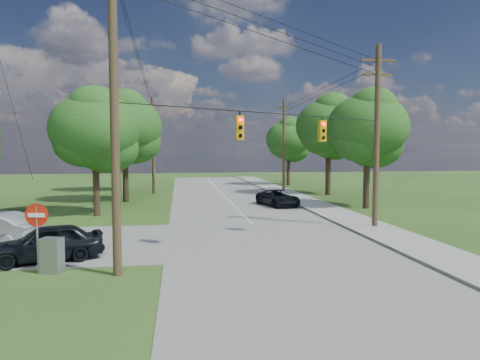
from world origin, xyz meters
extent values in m
plane|color=#2C4D19|center=(0.00, 0.00, 0.00)|extent=(140.00, 140.00, 0.00)
cube|color=gray|center=(2.00, 5.00, 0.01)|extent=(10.00, 100.00, 0.03)
cube|color=#A19F97|center=(8.70, 5.00, 0.06)|extent=(2.60, 100.00, 0.12)
cylinder|color=#4D3A27|center=(-4.60, 0.40, 6.00)|extent=(0.32, 0.32, 12.00)
cylinder|color=#4D3A27|center=(8.90, 8.00, 5.25)|extent=(0.32, 0.32, 10.50)
cube|color=#4D3A27|center=(8.90, 8.00, 9.60)|extent=(2.00, 0.12, 0.14)
cube|color=#4D3A27|center=(8.90, 8.00, 8.80)|extent=(1.70, 0.12, 0.14)
cylinder|color=#4D3A27|center=(8.90, 30.00, 5.00)|extent=(0.32, 0.32, 10.00)
cube|color=#4D3A27|center=(8.90, 30.00, 9.10)|extent=(2.00, 0.12, 0.14)
cylinder|color=#4D3A27|center=(-5.00, 30.00, 5.00)|extent=(0.32, 0.32, 10.00)
cube|color=#4D3A27|center=(-5.00, 30.00, 9.10)|extent=(2.00, 0.12, 0.14)
cylinder|color=black|center=(2.15, 4.20, 10.35)|extent=(13.52, 7.63, 1.53)
cylinder|color=black|center=(2.15, 4.20, 9.95)|extent=(13.52, 7.63, 1.53)
cylinder|color=black|center=(2.15, 4.20, 9.55)|extent=(13.52, 7.63, 1.53)
cylinder|color=black|center=(8.90, 19.00, 9.35)|extent=(0.03, 22.00, 0.53)
cylinder|color=black|center=(-4.80, 15.20, 10.10)|extent=(0.43, 29.60, 2.03)
cylinder|color=black|center=(8.90, 19.00, 8.95)|extent=(0.03, 22.00, 0.53)
cylinder|color=black|center=(-4.80, 15.20, 9.70)|extent=(0.43, 29.60, 2.03)
cylinder|color=black|center=(2.15, 4.20, 6.20)|extent=(13.52, 7.63, 0.04)
cube|color=yellow|center=(0.26, 3.02, 5.48)|extent=(0.32, 0.22, 1.05)
sphere|color=#FF0C05|center=(0.26, 2.88, 5.83)|extent=(0.17, 0.17, 0.17)
cube|color=yellow|center=(0.26, 3.26, 5.48)|extent=(0.32, 0.22, 1.05)
sphere|color=#FF0C05|center=(0.26, 3.40, 5.83)|extent=(0.17, 0.17, 0.17)
cube|color=yellow|center=(4.85, 5.60, 5.48)|extent=(0.32, 0.22, 1.05)
sphere|color=#FF0C05|center=(4.85, 5.46, 5.83)|extent=(0.17, 0.17, 0.17)
cube|color=yellow|center=(4.85, 5.84, 5.48)|extent=(0.32, 0.22, 1.05)
sphere|color=#FF0C05|center=(4.85, 5.98, 5.83)|extent=(0.17, 0.17, 0.17)
cylinder|color=#3C2B1E|center=(-8.00, 15.00, 1.57)|extent=(0.45, 0.45, 3.15)
ellipsoid|color=#1E4A16|center=(-8.00, 15.00, 5.94)|extent=(6.00, 6.00, 4.92)
cylinder|color=#3C2B1E|center=(-7.00, 23.00, 1.75)|extent=(0.50, 0.50, 3.50)
ellipsoid|color=#1E4A16|center=(-7.00, 23.00, 6.60)|extent=(6.40, 6.40, 5.25)
cylinder|color=#3C2B1E|center=(-9.00, 33.00, 1.66)|extent=(0.48, 0.47, 3.32)
ellipsoid|color=#1E4A16|center=(-9.00, 33.00, 6.27)|extent=(6.00, 6.00, 4.92)
cylinder|color=#3C2B1E|center=(12.00, 16.00, 1.66)|extent=(0.48, 0.48, 3.32)
ellipsoid|color=#1E4A16|center=(12.00, 16.00, 6.27)|extent=(6.20, 6.20, 5.08)
cylinder|color=#3C2B1E|center=(12.50, 26.00, 1.84)|extent=(0.52, 0.52, 3.67)
ellipsoid|color=#1E4A16|center=(12.50, 26.00, 6.93)|extent=(6.60, 6.60, 5.41)
cylinder|color=#3C2B1E|center=(11.50, 38.00, 1.57)|extent=(0.45, 0.45, 3.15)
ellipsoid|color=#1E4A16|center=(11.50, 38.00, 5.94)|extent=(5.80, 5.80, 4.76)
imported|color=black|center=(-7.70, 2.70, 0.78)|extent=(4.72, 3.08, 1.49)
imported|color=black|center=(5.50, 18.16, 0.67)|extent=(3.22, 4.98, 1.28)
cube|color=gray|center=(-7.01, 1.00, 0.65)|extent=(0.84, 0.70, 1.30)
cylinder|color=gray|center=(-7.50, 1.00, 1.25)|extent=(0.07, 0.07, 2.50)
cylinder|color=red|center=(-7.50, 1.00, 2.16)|extent=(0.85, 0.19, 0.86)
cube|color=white|center=(-7.50, 0.97, 2.16)|extent=(0.62, 0.15, 0.15)
camera|label=1|loc=(-2.35, -15.28, 4.51)|focal=32.00mm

